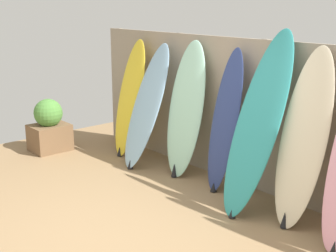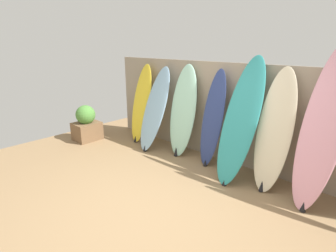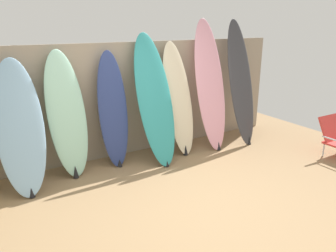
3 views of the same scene
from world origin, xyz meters
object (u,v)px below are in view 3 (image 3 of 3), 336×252
surfboard_cream_5 (178,100)px  surfboard_seafoam_2 (67,115)px  surfboard_pink_6 (210,85)px  surfboard_charcoal_7 (241,82)px  surfboard_navy_3 (113,111)px  surfboard_teal_4 (155,99)px  surfboard_skyblue_1 (20,128)px

surfboard_cream_5 → surfboard_seafoam_2: bearing=178.2°
surfboard_pink_6 → surfboard_charcoal_7: size_ratio=1.00×
surfboard_navy_3 → surfboard_charcoal_7: bearing=-3.5°
surfboard_teal_4 → surfboard_pink_6: bearing=3.7°
surfboard_teal_4 → surfboard_skyblue_1: bearing=179.7°
surfboard_seafoam_2 → surfboard_pink_6: (2.39, -0.09, 0.21)m
surfboard_navy_3 → surfboard_cream_5: (1.11, -0.06, 0.04)m
surfboard_teal_4 → surfboard_cream_5: surfboard_teal_4 is taller
surfboard_skyblue_1 → surfboard_charcoal_7: 3.66m
surfboard_seafoam_2 → surfboard_pink_6: surfboard_pink_6 is taller
surfboard_seafoam_2 → surfboard_charcoal_7: size_ratio=0.81×
surfboard_skyblue_1 → surfboard_seafoam_2: surfboard_seafoam_2 is taller
surfboard_navy_3 → surfboard_cream_5: bearing=-3.1°
surfboard_teal_4 → surfboard_pink_6: surfboard_pink_6 is taller
surfboard_charcoal_7 → surfboard_teal_4: bearing=-179.4°
surfboard_skyblue_1 → surfboard_teal_4: surfboard_teal_4 is taller
surfboard_skyblue_1 → surfboard_pink_6: (3.01, 0.06, 0.24)m
surfboard_cream_5 → surfboard_pink_6: (0.61, -0.03, 0.19)m
surfboard_skyblue_1 → surfboard_seafoam_2: (0.62, 0.15, 0.03)m
surfboard_skyblue_1 → surfboard_pink_6: 3.02m
surfboard_navy_3 → surfboard_teal_4: 0.65m
surfboard_seafoam_2 → surfboard_teal_4: (1.29, -0.16, 0.11)m
surfboard_seafoam_2 → surfboard_navy_3: size_ratio=1.03×
surfboard_teal_4 → surfboard_cream_5: (0.49, 0.10, -0.08)m
surfboard_navy_3 → surfboard_pink_6: (1.72, -0.09, 0.23)m
surfboard_teal_4 → surfboard_charcoal_7: size_ratio=0.91×
surfboard_skyblue_1 → surfboard_navy_3: size_ratio=0.98×
surfboard_cream_5 → surfboard_skyblue_1: bearing=-177.8°
surfboard_cream_5 → surfboard_charcoal_7: size_ratio=0.84×
surfboard_skyblue_1 → surfboard_teal_4: 1.91m
surfboard_seafoam_2 → surfboard_charcoal_7: surfboard_charcoal_7 is taller
surfboard_cream_5 → surfboard_navy_3: bearing=176.9°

